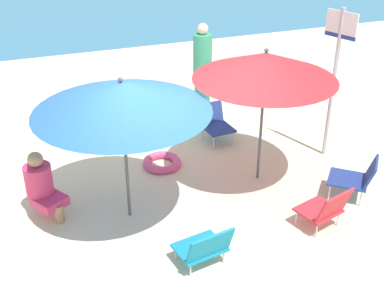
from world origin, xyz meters
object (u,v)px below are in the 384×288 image
object	(u,v)px
beach_chair_c	(357,177)
beach_chair_b	(326,208)
person_b	(41,184)
umbrella_red	(265,66)
person_a	(202,75)
warning_sign	(336,63)
beach_chair_a	(204,247)
beach_chair_d	(215,122)
umbrella_blue	(122,97)
swim_ring	(162,162)

from	to	relation	value
beach_chair_c	beach_chair_b	bearing A→B (deg)	71.97
person_b	umbrella_red	bearing A→B (deg)	55.27
person_a	beach_chair_c	bearing A→B (deg)	-92.81
umbrella_red	warning_sign	world-z (taller)	warning_sign
beach_chair_c	warning_sign	size ratio (longest dim) A/B	0.33
umbrella_red	beach_chair_a	bearing A→B (deg)	-133.59
beach_chair_c	beach_chair_d	world-z (taller)	beach_chair_c
umbrella_blue	person_a	distance (m)	3.02
beach_chair_a	person_b	distance (m)	2.31
umbrella_red	beach_chair_c	size ratio (longest dim) A/B	2.57
swim_ring	umbrella_blue	bearing A→B (deg)	-125.76
umbrella_blue	warning_sign	world-z (taller)	warning_sign
person_a	umbrella_blue	bearing A→B (deg)	-153.95
swim_ring	beach_chair_c	bearing A→B (deg)	-37.83
umbrella_red	umbrella_blue	xyz separation A→B (m)	(-1.99, -0.25, -0.06)
umbrella_blue	beach_chair_d	distance (m)	2.82
person_a	person_b	bearing A→B (deg)	-171.87
beach_chair_b	beach_chair_c	distance (m)	0.92
umbrella_red	beach_chair_b	bearing A→B (deg)	-80.99
umbrella_blue	beach_chair_b	xyz separation A→B (m)	(2.21, -1.13, -1.35)
beach_chair_b	swim_ring	world-z (taller)	beach_chair_b
umbrella_blue	beach_chair_a	size ratio (longest dim) A/B	3.40
umbrella_red	person_a	world-z (taller)	umbrella_red
beach_chair_d	person_a	size ratio (longest dim) A/B	0.35
beach_chair_b	beach_chair_c	size ratio (longest dim) A/B	0.82
umbrella_red	beach_chair_a	distance (m)	2.53
beach_chair_d	warning_sign	world-z (taller)	warning_sign
beach_chair_d	swim_ring	distance (m)	1.25
umbrella_red	beach_chair_d	bearing A→B (deg)	95.07
beach_chair_c	person_b	xyz separation A→B (m)	(-4.03, 1.08, 0.12)
person_b	beach_chair_a	bearing A→B (deg)	11.85
umbrella_red	umbrella_blue	bearing A→B (deg)	-172.88
beach_chair_a	person_a	bearing A→B (deg)	-30.84
swim_ring	beach_chair_b	bearing A→B (deg)	-56.87
umbrella_blue	person_a	xyz separation A→B (m)	(1.88, 2.24, -0.75)
umbrella_red	beach_chair_d	xyz separation A→B (m)	(-0.12, 1.37, -1.41)
swim_ring	warning_sign	bearing A→B (deg)	-11.73
umbrella_blue	beach_chair_c	distance (m)	3.36
beach_chair_d	beach_chair_b	bearing A→B (deg)	1.58
person_a	beach_chair_d	bearing A→B (deg)	-115.32
beach_chair_a	person_b	xyz separation A→B (m)	(-1.58, 1.68, 0.17)
umbrella_red	beach_chair_a	xyz separation A→B (m)	(-1.43, -1.51, -1.45)
umbrella_red	beach_chair_b	distance (m)	1.98
umbrella_blue	beach_chair_c	world-z (taller)	umbrella_blue
warning_sign	umbrella_blue	bearing A→B (deg)	167.15
beach_chair_b	person_a	distance (m)	3.44
umbrella_blue	person_a	size ratio (longest dim) A/B	1.17
umbrella_red	beach_chair_c	bearing A→B (deg)	-41.95
warning_sign	swim_ring	distance (m)	2.98
umbrella_red	umbrella_blue	world-z (taller)	umbrella_red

